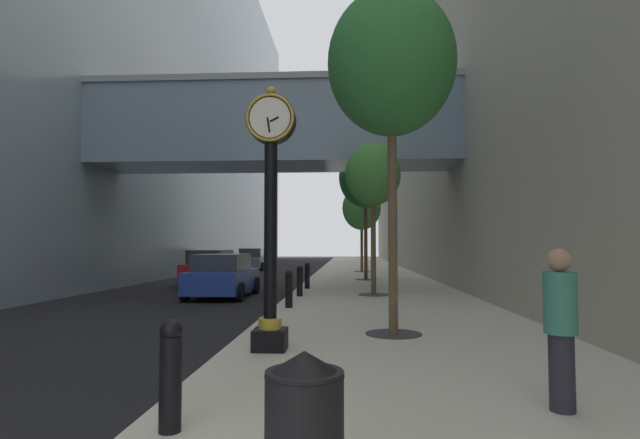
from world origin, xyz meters
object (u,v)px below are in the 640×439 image
Objects in this scene: trash_bin at (304,430)px; bollard_nearest at (171,372)px; bollard_fifth at (300,280)px; street_clock at (271,204)px; street_tree_near at (391,64)px; bollard_fourth at (289,288)px; car_grey_far at (253,260)px; pedestrian_by_clock at (561,324)px; car_red_mid at (211,268)px; bollard_third at (272,300)px; bollard_sixth at (307,275)px; street_tree_far at (362,208)px; street_tree_mid_far at (365,178)px; car_blue_near at (223,276)px; street_tree_mid_near at (373,175)px.

bollard_nearest is at bearing 135.59° from trash_bin.
street_clock is at bearing -87.63° from bollard_fifth.
bollard_fourth is at bearing 122.27° from street_tree_near.
bollard_fifth is 0.24× the size of car_grey_far.
car_red_mid is (-8.82, 18.11, -0.24)m from pedestrian_by_clock.
bollard_third and bollard_fifth have the same top height.
street_tree_far reaches higher than bollard_sixth.
car_red_mid reaches higher than bollard_sixth.
street_clock reaches higher than car_grey_far.
car_grey_far is (-5.60, 17.43, 0.11)m from bollard_sixth.
pedestrian_by_clock is (3.92, 0.80, 0.36)m from bollard_nearest.
street_tree_near is at bearing -20.32° from bollard_third.
street_clock reaches higher than car_red_mid.
car_grey_far is (-0.69, 13.99, -0.00)m from car_red_mid.
bollard_sixth is (0.00, 3.09, 0.00)m from bollard_fifth.
bollard_nearest is at bearing -97.01° from street_tree_mid_far.
street_tree_near is (2.55, 5.24, 4.84)m from bollard_nearest.
street_tree_mid_far reaches higher than bollard_fifth.
trash_bin is (1.38, -13.73, -0.01)m from bollard_fifth.
street_tree_far is at bearing 70.29° from car_blue_near.
car_blue_near is (-5.45, 0.27, -3.61)m from street_tree_mid_near.
bollard_nearest and bollard_fourth have the same top height.
street_tree_near is at bearing -70.33° from bollard_fifth.
street_tree_mid_far reaches higher than street_tree_mid_near.
car_red_mid is (-5.27, 15.26, -1.78)m from street_clock.
street_clock reaches higher than car_blue_near.
trash_bin is at bearing -85.30° from bollard_sixth.
street_tree_near is 7.83m from street_tree_mid_near.
street_tree_far is 5.44× the size of trash_bin.
street_tree_mid_far is 1.56× the size of car_red_mid.
bollard_fifth is 1.00× the size of bollard_sixth.
car_blue_near is (-5.45, 8.02, -4.76)m from street_tree_near.
bollard_sixth is (-0.36, 11.82, -1.90)m from street_clock.
trash_bin is at bearing -94.65° from street_tree_mid_near.
street_tree_mid_far is 22.60m from trash_bin.
car_grey_far is at bearing 112.25° from street_tree_mid_near.
street_tree_mid_near is at bearing 69.44° from bollard_third.
car_red_mid is at bearing 109.51° from car_blue_near.
street_tree_near reaches higher than street_tree_mid_near.
bollard_fourth is at bearing 90.00° from bollard_nearest.
street_tree_far is at bearing 90.00° from street_tree_mid_far.
street_tree_mid_far reaches higher than bollard_sixth.
street_tree_mid_near is 5.15× the size of trash_bin.
street_clock is at bearing -95.04° from street_tree_far.
bollard_sixth is 0.19× the size of street_tree_mid_near.
bollard_third is 0.19× the size of street_tree_mid_near.
pedestrian_by_clock is (1.37, -19.93, -4.30)m from street_tree_mid_far.
street_tree_far is 12.63m from car_red_mid.
bollard_fifth is 4.52m from street_tree_mid_near.
bollard_third is at bearing -110.56° from street_tree_mid_near.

